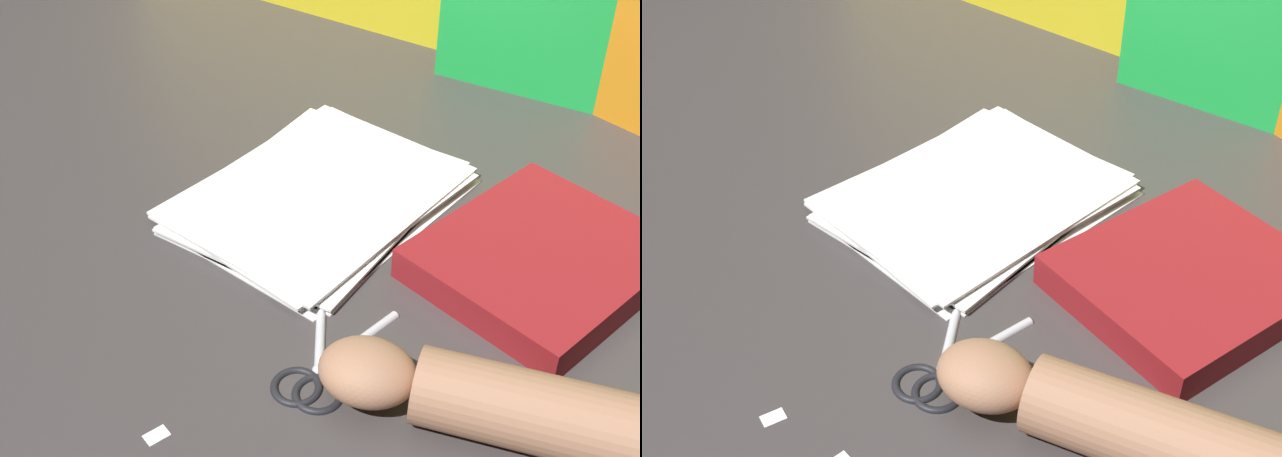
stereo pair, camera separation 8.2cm
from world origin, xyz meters
TOP-DOWN VIEW (x-y plane):
  - ground_plane at (0.00, 0.00)m, footprint 6.00×6.00m
  - paper_stack at (-0.07, 0.10)m, footprint 0.25×0.31m
  - book_closed at (0.17, 0.13)m, footprint 0.23×0.25m
  - scissors at (0.08, -0.10)m, footprint 0.11×0.15m
  - hand_forearm at (0.24, -0.06)m, footprint 0.31×0.16m
  - paper_scrap_mid at (0.01, -0.23)m, footprint 0.02×0.02m

SIDE VIEW (x-z plane):
  - ground_plane at x=0.00m, z-range 0.00..0.00m
  - paper_scrap_mid at x=0.01m, z-range 0.00..0.00m
  - scissors at x=0.08m, z-range 0.00..0.01m
  - paper_stack at x=-0.07m, z-range 0.00..0.02m
  - book_closed at x=0.17m, z-range 0.00..0.03m
  - hand_forearm at x=0.24m, z-range 0.00..0.06m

